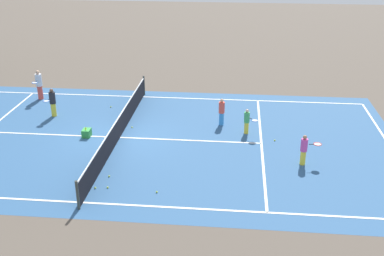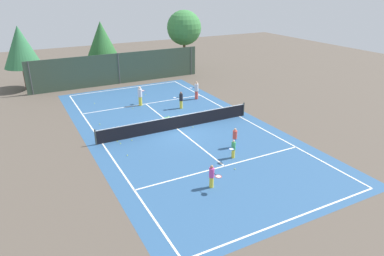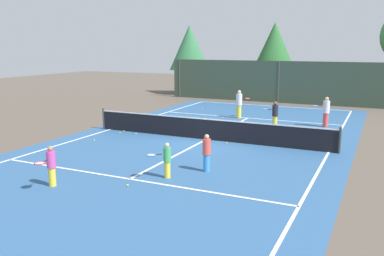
# 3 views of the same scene
# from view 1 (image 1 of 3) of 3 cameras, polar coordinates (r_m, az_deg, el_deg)

# --- Properties ---
(ground_plane) EXTENTS (80.00, 80.00, 0.00)m
(ground_plane) POSITION_cam_1_polar(r_m,az_deg,el_deg) (21.93, -8.63, -1.14)
(ground_plane) COLOR brown
(court_surface) EXTENTS (13.00, 25.00, 0.01)m
(court_surface) POSITION_cam_1_polar(r_m,az_deg,el_deg) (21.93, -8.63, -1.13)
(court_surface) COLOR #2D5684
(court_surface) RESTS_ON ground_plane
(tennis_net) EXTENTS (11.90, 0.10, 1.10)m
(tennis_net) POSITION_cam_1_polar(r_m,az_deg,el_deg) (21.73, -8.71, 0.09)
(tennis_net) COLOR #333833
(tennis_net) RESTS_ON ground_plane
(player_0) EXTENTS (0.89, 0.43, 1.45)m
(player_0) POSITION_cam_1_polar(r_m,az_deg,el_deg) (24.81, -16.35, 3.00)
(player_0) COLOR yellow
(player_0) RESTS_ON ground_plane
(player_1) EXTENTS (0.75, 0.71, 1.20)m
(player_1) POSITION_cam_1_polar(r_m,az_deg,el_deg) (22.00, 6.62, 0.83)
(player_1) COLOR yellow
(player_1) RESTS_ON ground_plane
(player_2) EXTENTS (0.28, 0.28, 1.33)m
(player_2) POSITION_cam_1_polar(r_m,az_deg,el_deg) (22.84, 3.56, 1.97)
(player_2) COLOR #388CD8
(player_2) RESTS_ON ground_plane
(player_3) EXTENTS (0.40, 0.86, 1.29)m
(player_3) POSITION_cam_1_polar(r_m,az_deg,el_deg) (19.57, 13.30, -2.50)
(player_3) COLOR yellow
(player_3) RESTS_ON ground_plane
(player_5) EXTENTS (0.92, 0.37, 1.63)m
(player_5) POSITION_cam_1_polar(r_m,az_deg,el_deg) (27.48, -17.83, 4.99)
(player_5) COLOR #E54C3F
(player_5) RESTS_ON ground_plane
(ball_crate) EXTENTS (0.46, 0.35, 0.43)m
(ball_crate) POSITION_cam_1_polar(r_m,az_deg,el_deg) (22.23, -12.49, -0.58)
(ball_crate) COLOR green
(ball_crate) RESTS_ON ground_plane
(tennis_ball_0) EXTENTS (0.07, 0.07, 0.07)m
(tennis_ball_0) POSITION_cam_1_polar(r_m,az_deg,el_deg) (17.46, -4.24, -7.64)
(tennis_ball_0) COLOR #CCE533
(tennis_ball_0) RESTS_ON ground_plane
(tennis_ball_2) EXTENTS (0.07, 0.07, 0.07)m
(tennis_ball_2) POSITION_cam_1_polar(r_m,az_deg,el_deg) (18.69, -9.89, -5.70)
(tennis_ball_2) COLOR #CCE533
(tennis_ball_2) RESTS_ON ground_plane
(tennis_ball_3) EXTENTS (0.07, 0.07, 0.07)m
(tennis_ball_3) POSITION_cam_1_polar(r_m,az_deg,el_deg) (21.66, 9.88, -1.46)
(tennis_ball_3) COLOR #CCE533
(tennis_ball_3) RESTS_ON ground_plane
(tennis_ball_5) EXTENTS (0.07, 0.07, 0.07)m
(tennis_ball_5) POSITION_cam_1_polar(r_m,az_deg,el_deg) (25.56, -9.69, 2.51)
(tennis_ball_5) COLOR #CCE533
(tennis_ball_5) RESTS_ON ground_plane
(tennis_ball_7) EXTENTS (0.07, 0.07, 0.07)m
(tennis_ball_7) POSITION_cam_1_polar(r_m,az_deg,el_deg) (18.01, -11.50, -7.04)
(tennis_ball_7) COLOR #CCE533
(tennis_ball_7) RESTS_ON ground_plane
(tennis_ball_8) EXTENTS (0.07, 0.07, 0.07)m
(tennis_ball_8) POSITION_cam_1_polar(r_m,az_deg,el_deg) (22.86, -7.19, 0.09)
(tennis_ball_8) COLOR #CCE533
(tennis_ball_8) RESTS_ON ground_plane
(tennis_ball_9) EXTENTS (0.07, 0.07, 0.07)m
(tennis_ball_9) POSITION_cam_1_polar(r_m,az_deg,el_deg) (17.96, -10.06, -7.02)
(tennis_ball_9) COLOR #CCE533
(tennis_ball_9) RESTS_ON ground_plane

